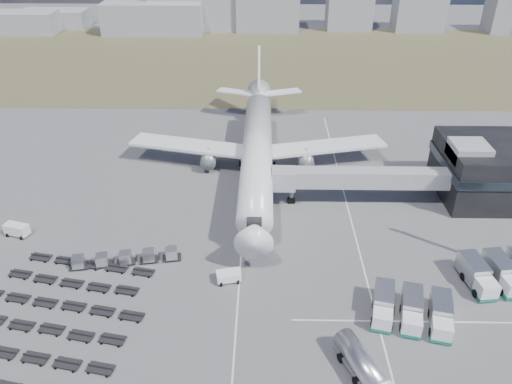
{
  "coord_description": "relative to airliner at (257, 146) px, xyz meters",
  "views": [
    {
      "loc": [
        1.33,
        -54.55,
        46.59
      ],
      "look_at": [
        0.03,
        17.29,
        4.0
      ],
      "focal_mm": 35.0,
      "sensor_mm": 36.0,
      "label": 1
    }
  ],
  "objects": [
    {
      "name": "ground",
      "position": [
        0.0,
        -32.38,
        -5.29
      ],
      "size": [
        420.0,
        420.0,
        0.0
      ],
      "primitive_type": "plane",
      "color": "#565659",
      "rests_on": "ground"
    },
    {
      "name": "grass_strip",
      "position": [
        0.0,
        77.62,
        -5.29
      ],
      "size": [
        420.0,
        90.0,
        0.01
      ],
      "primitive_type": "cube",
      "color": "#4B452D",
      "rests_on": "ground"
    },
    {
      "name": "lane_markings",
      "position": [
        9.77,
        -29.38,
        -5.29
      ],
      "size": [
        47.12,
        110.0,
        0.01
      ],
      "color": "silver",
      "rests_on": "ground"
    },
    {
      "name": "jet_bridge",
      "position": [
        15.9,
        -11.95,
        -0.24
      ],
      "size": [
        30.3,
        3.8,
        7.05
      ],
      "color": "#939399",
      "rests_on": "ground"
    },
    {
      "name": "airliner",
      "position": [
        0.0,
        0.0,
        0.0
      ],
      "size": [
        51.59,
        64.53,
        17.62
      ],
      "color": "white",
      "rests_on": "ground"
    },
    {
      "name": "skyline",
      "position": [
        -4.29,
        119.23,
        4.21
      ],
      "size": [
        297.96,
        24.93,
        24.87
      ],
      "color": "#90939D",
      "rests_on": "ground"
    },
    {
      "name": "fuel_tanker",
      "position": [
        12.73,
        -49.57,
        -3.64
      ],
      "size": [
        6.16,
        10.46,
        3.31
      ],
      "rotation": [
        0.0,
        0.0,
        0.38
      ],
      "color": "white",
      "rests_on": "ground"
    },
    {
      "name": "pushback_tug",
      "position": [
        -3.46,
        -32.96,
        -4.53
      ],
      "size": [
        3.76,
        2.62,
        1.53
      ],
      "primitive_type": "cube",
      "rotation": [
        0.0,
        0.0,
        0.22
      ],
      "color": "white",
      "rests_on": "ground"
    },
    {
      "name": "utility_van",
      "position": [
        -37.86,
        -22.61,
        -4.26
      ],
      "size": [
        4.1,
        2.68,
        2.06
      ],
      "primitive_type": "cube",
      "rotation": [
        0.0,
        0.0,
        -0.28
      ],
      "color": "white",
      "rests_on": "ground"
    },
    {
      "name": "catering_truck",
      "position": [
        0.37,
        7.1,
        -3.89
      ],
      "size": [
        3.54,
        6.31,
        2.73
      ],
      "rotation": [
        0.0,
        0.0,
        -0.19
      ],
      "color": "white",
      "rests_on": "ground"
    },
    {
      "name": "service_trucks_near",
      "position": [
        20.21,
        -39.92,
        -3.71
      ],
      "size": [
        10.99,
        9.26,
        2.91
      ],
      "rotation": [
        0.0,
        0.0,
        -0.24
      ],
      "color": "white",
      "rests_on": "ground"
    },
    {
      "name": "uld_row",
      "position": [
        -18.85,
        -29.4,
        -4.24
      ],
      "size": [
        16.11,
        4.36,
        1.76
      ],
      "rotation": [
        0.0,
        0.0,
        0.17
      ],
      "color": "black",
      "rests_on": "ground"
    },
    {
      "name": "baggage_dollies",
      "position": [
        -26.6,
        -40.85,
        -4.92
      ],
      "size": [
        26.81,
        26.84,
        0.74
      ],
      "rotation": [
        0.0,
        0.0,
        -0.19
      ],
      "color": "black",
      "rests_on": "ground"
    }
  ]
}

